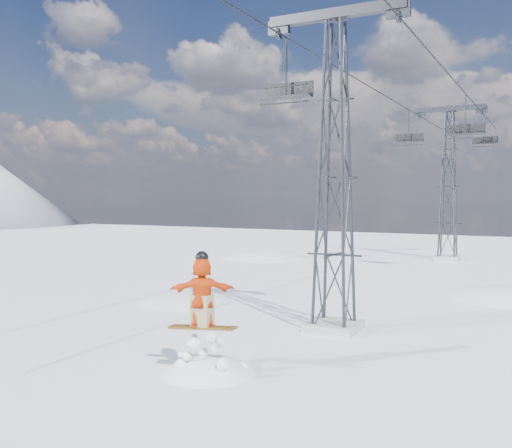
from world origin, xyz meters
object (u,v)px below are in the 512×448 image
object	(u,v)px
snowboarder_jump	(209,430)
lift_chair_near	(287,92)
lift_tower_near	(335,179)
lift_tower_far	(448,187)

from	to	relation	value
snowboarder_jump	lift_chair_near	distance (m)	12.56
lift_tower_near	lift_chair_near	bearing A→B (deg)	161.96
lift_tower_near	snowboarder_jump	world-z (taller)	lift_tower_near
lift_tower_far	lift_tower_near	bearing A→B (deg)	-90.00
lift_tower_near	snowboarder_jump	bearing A→B (deg)	-102.63
lift_tower_far	snowboarder_jump	distance (m)	32.06
snowboarder_jump	lift_chair_near	size ratio (longest dim) A/B	2.92
snowboarder_jump	lift_tower_near	bearing A→B (deg)	77.37
lift_tower_far	snowboarder_jump	xyz separation A→B (m)	(-1.40, -31.24, -7.06)
snowboarder_jump	lift_chair_near	xyz separation A→B (m)	(-0.80, 6.96, 10.43)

